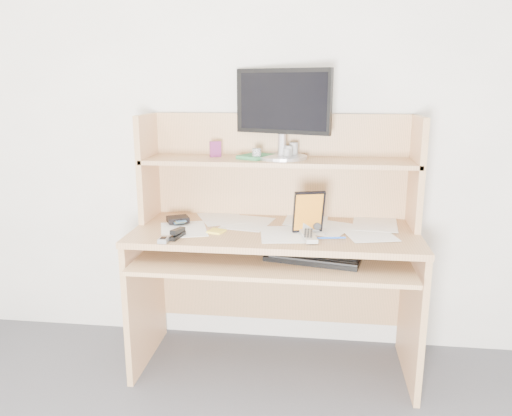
# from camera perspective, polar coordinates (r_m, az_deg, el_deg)

# --- Properties ---
(back_wall) EXTENTS (3.60, 0.04, 2.50)m
(back_wall) POSITION_cam_1_polar(r_m,az_deg,el_deg) (2.69, 2.88, 9.71)
(back_wall) COLOR white
(back_wall) RESTS_ON floor
(desk) EXTENTS (1.40, 0.70, 1.30)m
(desk) POSITION_cam_1_polar(r_m,az_deg,el_deg) (2.56, 2.33, -3.18)
(desk) COLOR tan
(desk) RESTS_ON floor
(paper_clutter) EXTENTS (1.32, 0.54, 0.01)m
(paper_clutter) POSITION_cam_1_polar(r_m,az_deg,el_deg) (2.47, 2.19, -2.42)
(paper_clutter) COLOR white
(paper_clutter) RESTS_ON desk
(keyboard) EXTENTS (0.46, 0.24, 0.03)m
(keyboard) POSITION_cam_1_polar(r_m,az_deg,el_deg) (2.34, 6.45, -5.70)
(keyboard) COLOR black
(keyboard) RESTS_ON desk
(tv_remote) EXTENTS (0.09, 0.20, 0.02)m
(tv_remote) POSITION_cam_1_polar(r_m,az_deg,el_deg) (2.33, 5.99, -3.17)
(tv_remote) COLOR #A7A6A1
(tv_remote) RESTS_ON paper_clutter
(flip_phone) EXTENTS (0.04, 0.08, 0.02)m
(flip_phone) POSITION_cam_1_polar(r_m,az_deg,el_deg) (2.31, -10.46, -3.46)
(flip_phone) COLOR #B1B1B3
(flip_phone) RESTS_ON paper_clutter
(stapler) EXTENTS (0.05, 0.13, 0.04)m
(stapler) POSITION_cam_1_polar(r_m,az_deg,el_deg) (2.36, -9.00, -2.81)
(stapler) COLOR black
(stapler) RESTS_ON paper_clutter
(wallet) EXTENTS (0.13, 0.13, 0.03)m
(wallet) POSITION_cam_1_polar(r_m,az_deg,el_deg) (2.61, -8.92, -1.28)
(wallet) COLOR black
(wallet) RESTS_ON paper_clutter
(sticky_note_pad) EXTENTS (0.09, 0.09, 0.01)m
(sticky_note_pad) POSITION_cam_1_polar(r_m,az_deg,el_deg) (2.43, -4.55, -2.66)
(sticky_note_pad) COLOR gold
(sticky_note_pad) RESTS_ON desk
(digital_camera) EXTENTS (0.11, 0.08, 0.06)m
(digital_camera) POSITION_cam_1_polar(r_m,az_deg,el_deg) (2.43, 6.32, -1.94)
(digital_camera) COLOR silver
(digital_camera) RESTS_ON paper_clutter
(game_case) EXTENTS (0.15, 0.06, 0.21)m
(game_case) POSITION_cam_1_polar(r_m,az_deg,el_deg) (2.38, 6.03, -0.45)
(game_case) COLOR black
(game_case) RESTS_ON paper_clutter
(blue_pen) EXTENTS (0.15, 0.03, 0.01)m
(blue_pen) POSITION_cam_1_polar(r_m,az_deg,el_deg) (2.33, 8.38, -3.40)
(blue_pen) COLOR blue
(blue_pen) RESTS_ON paper_clutter
(card_box) EXTENTS (0.06, 0.04, 0.08)m
(card_box) POSITION_cam_1_polar(r_m,az_deg,el_deg) (2.62, -4.67, 6.72)
(card_box) COLOR maroon
(card_box) RESTS_ON desk
(shelf_book) EXTENTS (0.19, 0.21, 0.02)m
(shelf_book) POSITION_cam_1_polar(r_m,az_deg,el_deg) (2.57, -0.02, 5.92)
(shelf_book) COLOR #358644
(shelf_book) RESTS_ON desk
(chip_stack_a) EXTENTS (0.05, 0.05, 0.05)m
(chip_stack_a) POSITION_cam_1_polar(r_m,az_deg,el_deg) (2.53, 3.53, 6.18)
(chip_stack_a) COLOR black
(chip_stack_a) RESTS_ON desk
(chip_stack_b) EXTENTS (0.05, 0.05, 0.07)m
(chip_stack_b) POSITION_cam_1_polar(r_m,az_deg,el_deg) (2.55, 3.76, 6.38)
(chip_stack_b) COLOR white
(chip_stack_b) RESTS_ON desk
(chip_stack_c) EXTENTS (0.06, 0.06, 0.06)m
(chip_stack_c) POSITION_cam_1_polar(r_m,az_deg,el_deg) (2.52, 0.07, 6.19)
(chip_stack_c) COLOR black
(chip_stack_c) RESTS_ON desk
(chip_stack_d) EXTENTS (0.06, 0.06, 0.08)m
(chip_stack_d) POSITION_cam_1_polar(r_m,az_deg,el_deg) (2.58, 4.31, 6.62)
(chip_stack_d) COLOR white
(chip_stack_d) RESTS_ON desk
(monitor) EXTENTS (0.49, 0.27, 0.45)m
(monitor) POSITION_cam_1_polar(r_m,az_deg,el_deg) (2.56, 3.05, 11.01)
(monitor) COLOR silver
(monitor) RESTS_ON desk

